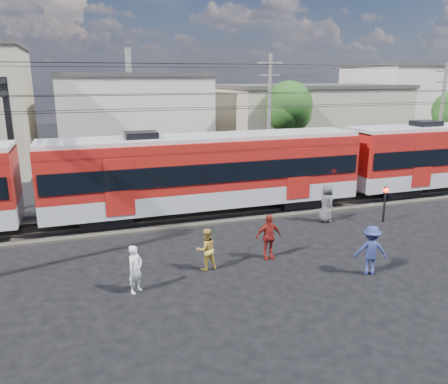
{
  "coord_description": "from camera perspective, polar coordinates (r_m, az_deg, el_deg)",
  "views": [
    {
      "loc": [
        -6.63,
        -12.87,
        7.01
      ],
      "look_at": [
        -0.64,
        5.0,
        2.01
      ],
      "focal_mm": 35.0,
      "sensor_mm": 36.0,
      "label": 1
    }
  ],
  "objects": [
    {
      "name": "pedestrian_b",
      "position": [
        16.34,
        -2.34,
        -7.47
      ],
      "size": [
        0.86,
        0.71,
        1.61
      ],
      "primitive_type": "imported",
      "rotation": [
        0.0,
        0.0,
        3.28
      ],
      "color": "gold",
      "rests_on": "ground"
    },
    {
      "name": "utility_pole_east",
      "position": [
        37.93,
        26.5,
        9.19
      ],
      "size": [
        1.8,
        0.24,
        8.0
      ],
      "color": "slate",
      "rests_on": "ground"
    },
    {
      "name": "utility_pole_mid",
      "position": [
        30.7,
        5.92,
        10.15
      ],
      "size": [
        1.8,
        0.24,
        8.5
      ],
      "color": "slate",
      "rests_on": "ground"
    },
    {
      "name": "pedestrian_c",
      "position": [
        16.8,
        18.6,
        -7.22
      ],
      "size": [
        1.36,
        1.06,
        1.84
      ],
      "primitive_type": "imported",
      "rotation": [
        0.0,
        0.0,
        2.78
      ],
      "color": "navy",
      "rests_on": "ground"
    },
    {
      "name": "building_east",
      "position": [
        53.65,
        22.11,
        10.74
      ],
      "size": [
        10.2,
        10.2,
        8.3
      ],
      "color": "beige",
      "rests_on": "ground"
    },
    {
      "name": "track_bed",
      "position": [
        22.98,
        -0.87,
        -2.75
      ],
      "size": [
        70.0,
        3.4,
        0.12
      ],
      "primitive_type": "cube",
      "color": "#2D2823",
      "rests_on": "ground"
    },
    {
      "name": "building_midwest",
      "position": [
        40.28,
        -12.04,
        9.76
      ],
      "size": [
        12.24,
        12.24,
        7.3
      ],
      "color": "beige",
      "rests_on": "ground"
    },
    {
      "name": "ground",
      "position": [
        16.09,
        8.0,
        -11.13
      ],
      "size": [
        120.0,
        120.0,
        0.0
      ],
      "primitive_type": "plane",
      "color": "black",
      "rests_on": "ground"
    },
    {
      "name": "building_mideast",
      "position": [
        42.43,
        10.79,
        9.38
      ],
      "size": [
        16.32,
        10.2,
        6.3
      ],
      "color": "gray",
      "rests_on": "ground"
    },
    {
      "name": "pedestrian_e",
      "position": [
        22.15,
        13.22,
        -1.43
      ],
      "size": [
        0.67,
        0.97,
        1.91
      ],
      "primitive_type": "imported",
      "rotation": [
        0.0,
        0.0,
        1.64
      ],
      "color": "#4C4C51",
      "rests_on": "ground"
    },
    {
      "name": "pedestrian_d",
      "position": [
        17.34,
        5.82,
        -5.82
      ],
      "size": [
        1.07,
        0.47,
        1.82
      ],
      "primitive_type": "imported",
      "rotation": [
        0.0,
        0.0,
        0.02
      ],
      "color": "maroon",
      "rests_on": "ground"
    },
    {
      "name": "tree_near",
      "position": [
        34.85,
        8.66,
        10.83
      ],
      "size": [
        3.82,
        3.64,
        6.72
      ],
      "color": "#382619",
      "rests_on": "ground"
    },
    {
      "name": "crossing_signal",
      "position": [
        22.81,
        20.3,
        -0.71
      ],
      "size": [
        0.26,
        0.26,
        1.81
      ],
      "color": "black",
      "rests_on": "ground"
    },
    {
      "name": "pedestrian_a",
      "position": [
        14.99,
        -11.52,
        -9.84
      ],
      "size": [
        0.71,
        0.69,
        1.65
      ],
      "primitive_type": "imported",
      "rotation": [
        0.0,
        0.0,
        0.7
      ],
      "color": "white",
      "rests_on": "ground"
    },
    {
      "name": "rail_near",
      "position": [
        22.26,
        -0.28,
        -3.01
      ],
      "size": [
        70.0,
        0.12,
        0.12
      ],
      "primitive_type": "cube",
      "color": "#59544C",
      "rests_on": "track_bed"
    },
    {
      "name": "commuter_train",
      "position": [
        22.27,
        -1.8,
        2.91
      ],
      "size": [
        50.3,
        3.08,
        4.17
      ],
      "color": "black",
      "rests_on": "ground"
    },
    {
      "name": "catenary",
      "position": [
        21.05,
        -24.24,
        8.46
      ],
      "size": [
        70.0,
        9.3,
        7.52
      ],
      "color": "black",
      "rests_on": "ground"
    },
    {
      "name": "rail_far",
      "position": [
        23.63,
        -1.42,
        -1.95
      ],
      "size": [
        70.0,
        0.12,
        0.12
      ],
      "primitive_type": "cube",
      "color": "#59544C",
      "rests_on": "track_bed"
    }
  ]
}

